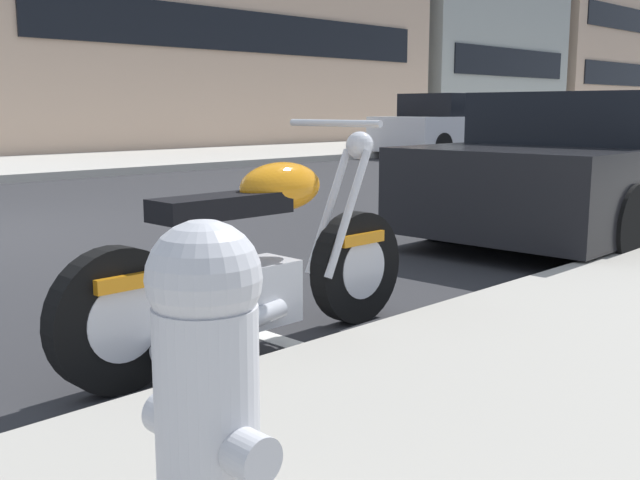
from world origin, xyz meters
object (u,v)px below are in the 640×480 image
object	(u,v)px
car_opposite_curb	(449,127)
fire_hydrant	(207,397)
parked_motorcycle	(258,265)
parked_car_near_corner	(603,167)

from	to	relation	value
car_opposite_curb	fire_hydrant	distance (m)	17.66
fire_hydrant	parked_motorcycle	bearing A→B (deg)	46.90
car_opposite_curb	parked_car_near_corner	bearing A→B (deg)	43.90
parked_car_near_corner	parked_motorcycle	bearing A→B (deg)	-176.12
parked_car_near_corner	car_opposite_curb	bearing A→B (deg)	40.82
parked_motorcycle	car_opposite_curb	size ratio (longest dim) A/B	0.51
parked_car_near_corner	car_opposite_curb	distance (m)	11.67
parked_car_near_corner	fire_hydrant	world-z (taller)	parked_car_near_corner
parked_motorcycle	car_opposite_curb	bearing A→B (deg)	31.72
parked_car_near_corner	fire_hydrant	distance (m)	6.37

